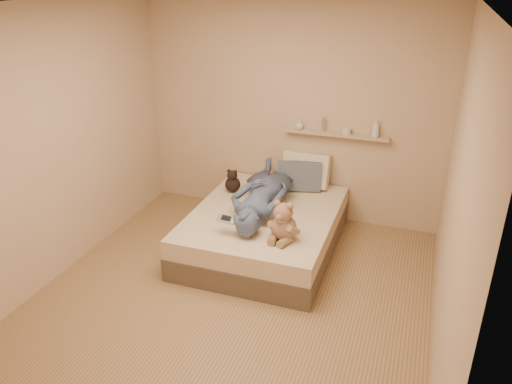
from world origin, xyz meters
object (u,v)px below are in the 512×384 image
at_px(bed, 264,230).
at_px(person, 263,192).
at_px(game_console, 226,219).
at_px(pillow_cream, 306,170).
at_px(pillow_grey, 299,176).
at_px(wall_shelf, 336,134).
at_px(teddy_bear, 283,224).
at_px(dark_plush, 233,182).

relative_size(bed, person, 1.23).
bearing_deg(bed, game_console, -108.10).
xyz_separation_m(pillow_cream, pillow_grey, (-0.05, -0.14, -0.03)).
bearing_deg(bed, person, 120.25).
bearing_deg(wall_shelf, pillow_grey, -148.46).
bearing_deg(pillow_grey, wall_shelf, 31.54).
bearing_deg(teddy_bear, pillow_cream, 94.88).
height_order(dark_plush, person, person).
bearing_deg(teddy_bear, person, 124.02).
distance_m(teddy_bear, pillow_grey, 1.21).
bearing_deg(game_console, bed, 71.90).
bearing_deg(pillow_cream, bed, -106.10).
bearing_deg(wall_shelf, pillow_cream, -165.72).
bearing_deg(bed, dark_plush, 144.16).
distance_m(person, wall_shelf, 1.12).
bearing_deg(dark_plush, pillow_cream, 31.15).
distance_m(bed, pillow_cream, 0.96).
relative_size(bed, teddy_bear, 4.62).
height_order(bed, wall_shelf, wall_shelf).
relative_size(pillow_cream, pillow_grey, 1.10).
xyz_separation_m(game_console, wall_shelf, (0.74, 1.50, 0.48)).
height_order(bed, pillow_grey, pillow_grey).
distance_m(teddy_bear, wall_shelf, 1.51).
relative_size(bed, pillow_cream, 3.45).
distance_m(pillow_cream, wall_shelf, 0.55).
distance_m(bed, pillow_grey, 0.82).
bearing_deg(game_console, wall_shelf, 63.65).
relative_size(teddy_bear, dark_plush, 1.48).
bearing_deg(game_console, person, 78.04).
distance_m(game_console, wall_shelf, 1.74).
bearing_deg(teddy_bear, bed, 124.62).
relative_size(game_console, person, 0.13).
xyz_separation_m(pillow_grey, person, (-0.24, -0.60, 0.01)).
height_order(person, wall_shelf, wall_shelf).
bearing_deg(bed, pillow_grey, 74.36).
xyz_separation_m(bed, dark_plush, (-0.52, 0.37, 0.35)).
height_order(dark_plush, wall_shelf, wall_shelf).
bearing_deg(teddy_bear, wall_shelf, 82.16).
xyz_separation_m(dark_plush, wall_shelf, (1.07, 0.54, 0.53)).
relative_size(game_console, dark_plush, 0.71).
distance_m(dark_plush, wall_shelf, 1.31).
bearing_deg(person, pillow_cream, -114.90).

